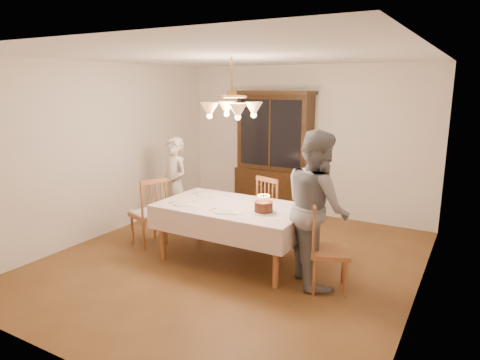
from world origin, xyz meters
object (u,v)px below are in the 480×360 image
Objects in this scene: dining_table at (232,211)px; elderly_woman at (175,185)px; china_hutch at (274,155)px; birthday_cake at (263,207)px; chair_far_side at (275,213)px.

dining_table is 1.28× the size of elderly_woman.
dining_table is at bearing -1.89° from elderly_woman.
birthday_cake is at bearing -67.43° from china_hutch.
birthday_cake is at bearing -10.25° from dining_table.
china_hutch is 7.20× the size of birthday_cake.
china_hutch is 2.16× the size of chair_far_side.
china_hutch is 2.55m from birthday_cake.
chair_far_side is at bearing 31.90° from elderly_woman.
chair_far_side is (0.19, 0.88, -0.24)m from dining_table.
chair_far_side reaches higher than dining_table.
china_hutch is at bearing 112.57° from birthday_cake.
elderly_woman is at bearing 157.52° from dining_table.
birthday_cake is (0.49, -0.09, 0.14)m from dining_table.
elderly_woman is (-0.89, -1.69, -0.30)m from china_hutch.
china_hutch is 1.45× the size of elderly_woman.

